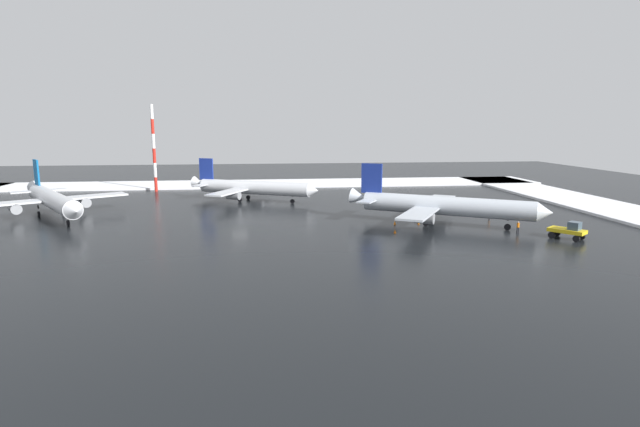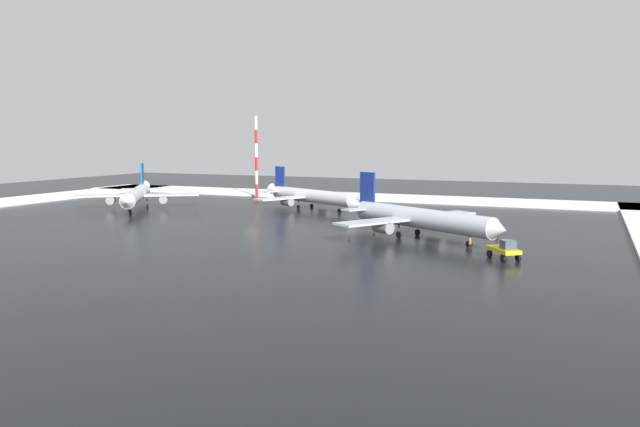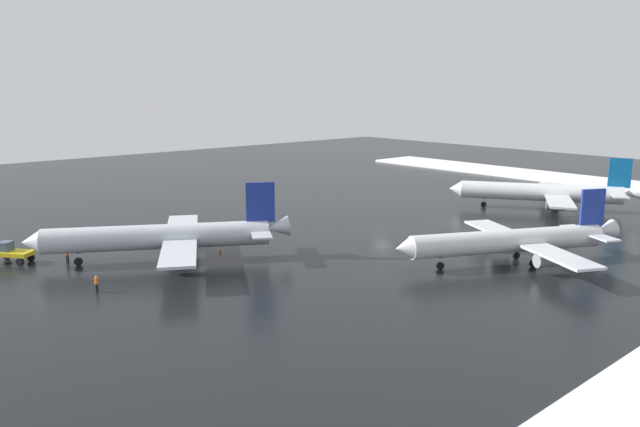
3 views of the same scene
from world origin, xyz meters
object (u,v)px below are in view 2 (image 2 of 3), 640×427
ground_crew_beside_wing (497,231)px  traffic_cone_wingtip_side (398,234)px  airplane_far_rear (417,218)px  traffic_cone_mid_line (374,233)px  ground_crew_by_nose_gear (470,243)px  pushback_tug (505,249)px  antenna_mast (256,157)px  airplane_parked_portside (137,195)px  traffic_cone_near_nose (349,238)px  airplane_distant_tail (310,196)px

ground_crew_beside_wing → traffic_cone_wingtip_side: size_ratio=3.11×
ground_crew_beside_wing → traffic_cone_wingtip_side: (13.83, 4.68, -0.70)m
airplane_far_rear → traffic_cone_mid_line: size_ratio=50.41×
traffic_cone_mid_line → ground_crew_by_nose_gear: bearing=152.6°
pushback_tug → antenna_mast: 87.68m
airplane_far_rear → ground_crew_beside_wing: 12.17m
airplane_parked_portside → ground_crew_by_nose_gear: 74.46m
airplane_parked_portside → traffic_cone_mid_line: (-55.53, 12.74, -2.72)m
pushback_tug → traffic_cone_near_nose: pushback_tug is taller
pushback_tug → ground_crew_beside_wing: 17.54m
airplane_far_rear → antenna_mast: (52.07, -45.54, 6.93)m
ground_crew_by_nose_gear → traffic_cone_wingtip_side: bearing=67.5°
ground_crew_by_nose_gear → traffic_cone_mid_line: ground_crew_by_nose_gear is taller
airplane_far_rear → antenna_mast: 69.52m
ground_crew_beside_wing → airplane_parked_portside: bearing=51.3°
airplane_far_rear → airplane_distant_tail: size_ratio=1.05×
antenna_mast → airplane_distant_tail: bearing=141.7°
traffic_cone_wingtip_side → ground_crew_by_nose_gear: bearing=146.2°
airplane_far_rear → airplane_distant_tail: (29.70, -27.89, -0.24)m
airplane_parked_portside → airplane_distant_tail: (-32.81, -14.12, -0.20)m
airplane_parked_portside → traffic_cone_wingtip_side: airplane_parked_portside is taller
pushback_tug → traffic_cone_near_nose: size_ratio=9.08×
ground_crew_beside_wing → traffic_cone_wingtip_side: ground_crew_beside_wing is taller
airplane_parked_portside → ground_crew_by_nose_gear: airplane_parked_portside is taller
ground_crew_by_nose_gear → traffic_cone_near_nose: (17.55, -2.02, -0.70)m
airplane_parked_portside → traffic_cone_mid_line: airplane_parked_portside is taller
airplane_parked_portside → ground_crew_beside_wing: (-73.13, 8.18, -2.03)m
traffic_cone_wingtip_side → airplane_far_rear: bearing=164.1°
antenna_mast → traffic_cone_wingtip_side: (-48.86, 44.62, -9.69)m
airplane_far_rear → pushback_tug: 18.16m
pushback_tug → traffic_cone_wingtip_side: size_ratio=9.08×
airplane_parked_portside → antenna_mast: size_ratio=1.36×
traffic_cone_mid_line → traffic_cone_wingtip_side: same height
airplane_parked_portside → ground_crew_beside_wing: bearing=50.8°
ground_crew_beside_wing → ground_crew_by_nose_gear: size_ratio=1.00×
airplane_parked_portside → antenna_mast: antenna_mast is taller
airplane_parked_portside → traffic_cone_near_nose: (-53.87, 18.95, -2.72)m
antenna_mast → traffic_cone_mid_line: size_ratio=36.23×
airplane_parked_portside → airplane_distant_tail: size_ratio=1.02×
airplane_distant_tail → traffic_cone_wingtip_side: bearing=-18.6°
ground_crew_by_nose_gear → airplane_distant_tail: bearing=59.0°
pushback_tug → antenna_mast: antenna_mast is taller
ground_crew_beside_wing → ground_crew_by_nose_gear: bearing=140.1°
airplane_parked_portside → traffic_cone_near_nose: size_ratio=49.11×
airplane_parked_portside → airplane_distant_tail: 35.72m
ground_crew_by_nose_gear → traffic_cone_wingtip_side: ground_crew_by_nose_gear is taller
airplane_far_rear → pushback_tug: airplane_far_rear is taller
traffic_cone_mid_line → airplane_parked_portside: bearing=-12.9°
airplane_far_rear → pushback_tug: size_ratio=5.55×
airplane_far_rear → antenna_mast: antenna_mast is taller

